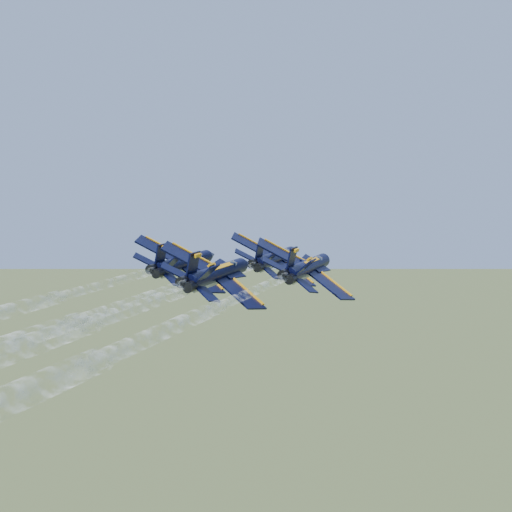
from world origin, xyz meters
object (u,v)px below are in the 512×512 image
at_px(jet_left, 185,263).
at_px(jet_slot, 218,273).
at_px(jet_lead, 276,258).
at_px(jet_right, 308,267).

bearing_deg(jet_left, jet_slot, -47.94).
bearing_deg(jet_lead, jet_right, -54.05).
height_order(jet_lead, jet_right, same).
height_order(jet_lead, jet_slot, same).
distance_m(jet_left, jet_right, 17.98).
bearing_deg(jet_lead, jet_left, -129.66).
height_order(jet_lead, jet_left, same).
bearing_deg(jet_slot, jet_lead, 90.91).
xyz_separation_m(jet_lead, jet_right, (9.30, -10.95, 0.00)).
bearing_deg(jet_lead, jet_slot, -89.09).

